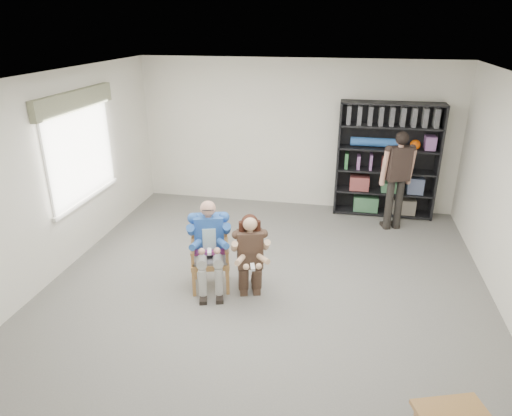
% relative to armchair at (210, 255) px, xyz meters
% --- Properties ---
extents(room_shell, '(6.00, 7.00, 2.80)m').
position_rel_armchair_xyz_m(room_shell, '(0.75, -0.19, 0.91)').
color(room_shell, silver).
rests_on(room_shell, ground).
extents(floor, '(6.00, 7.00, 0.01)m').
position_rel_armchair_xyz_m(floor, '(0.75, -0.19, -0.49)').
color(floor, slate).
rests_on(floor, ground).
extents(window_left, '(0.16, 2.00, 1.75)m').
position_rel_armchair_xyz_m(window_left, '(-2.20, 0.81, 1.14)').
color(window_left, white).
rests_on(window_left, room_shell).
extents(armchair, '(0.70, 0.68, 0.97)m').
position_rel_armchair_xyz_m(armchair, '(0.00, 0.00, 0.00)').
color(armchair, '#AA7B37').
rests_on(armchair, floor).
extents(seated_man, '(0.74, 0.88, 1.26)m').
position_rel_armchair_xyz_m(seated_man, '(0.00, -0.00, 0.15)').
color(seated_man, '#234691').
rests_on(seated_man, floor).
extents(kneeling_woman, '(0.69, 0.89, 1.16)m').
position_rel_armchair_xyz_m(kneeling_woman, '(0.58, -0.12, 0.09)').
color(kneeling_woman, '#3A261E').
rests_on(kneeling_woman, floor).
extents(bookshelf, '(1.80, 0.38, 2.10)m').
position_rel_armchair_xyz_m(bookshelf, '(2.45, 3.09, 0.56)').
color(bookshelf, black).
rests_on(bookshelf, floor).
extents(standing_man, '(0.61, 0.47, 1.73)m').
position_rel_armchair_xyz_m(standing_man, '(2.59, 2.46, 0.38)').
color(standing_man, black).
rests_on(standing_man, floor).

